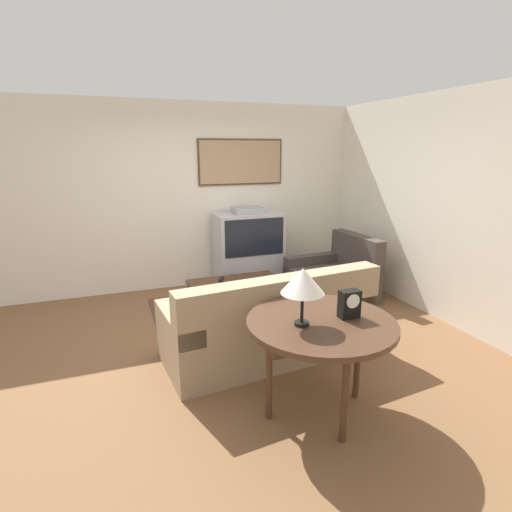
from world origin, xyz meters
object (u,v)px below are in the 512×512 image
armchair (334,279)px  mantel_clock (349,304)px  console_table (321,328)px  coffee_table (234,284)px  couch (270,326)px  tv (248,249)px  table_lamp (303,282)px

armchair → mantel_clock: (-1.24, -2.20, 0.63)m
armchair → mantel_clock: mantel_clock is taller
armchair → console_table: bearing=-36.6°
coffee_table → couch: bearing=-89.0°
couch → mantel_clock: mantel_clock is taller
tv → armchair: tv is taller
couch → console_table: (0.01, -0.97, 0.40)m
armchair → console_table: (-1.46, -2.18, 0.45)m
armchair → tv: bearing=-136.8°
tv → couch: size_ratio=0.56×
couch → console_table: couch is taller
couch → table_lamp: size_ratio=4.93×
tv → armchair: 1.36m
couch → coffee_table: (-0.02, 1.14, 0.08)m
coffee_table → mantel_clock: (0.26, -2.13, 0.50)m
armchair → mantel_clock: size_ratio=4.83×
table_lamp → armchair: bearing=53.4°
couch → console_table: 1.05m
couch → mantel_clock: size_ratio=9.90×
tv → console_table: bearing=-99.2°
console_table → table_lamp: bearing=-173.5°
tv → armchair: bearing=-43.9°
table_lamp → mantel_clock: size_ratio=2.01×
armchair → mantel_clock: bearing=-32.1°
table_lamp → mantel_clock: 0.46m
armchair → table_lamp: (-1.64, -2.20, 0.85)m
console_table → coffee_table: bearing=90.9°
tv → console_table: tv is taller
coffee_table → table_lamp: (-0.15, -2.13, 0.73)m
tv → mantel_clock: size_ratio=5.59×
tv → console_table: (-0.50, -3.10, 0.15)m
armchair → table_lamp: bearing=-39.5°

